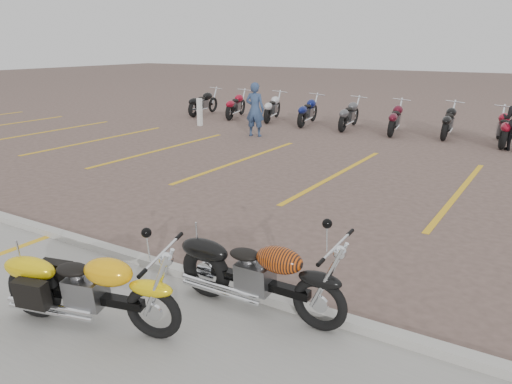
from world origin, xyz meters
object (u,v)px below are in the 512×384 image
(yellow_cruiser, at_px, (88,290))
(bollard, at_px, (200,112))
(person_a, at_px, (255,109))
(flame_cruiser, at_px, (256,276))

(yellow_cruiser, relative_size, bollard, 2.08)
(person_a, bearing_deg, bollard, -23.87)
(flame_cruiser, distance_m, person_a, 11.15)
(yellow_cruiser, xyz_separation_m, flame_cruiser, (1.34, 1.22, 0.00))
(yellow_cruiser, distance_m, bollard, 13.60)
(flame_cruiser, distance_m, bollard, 13.43)
(yellow_cruiser, distance_m, person_a, 11.60)
(yellow_cruiser, height_order, bollard, bollard)
(person_a, relative_size, bollard, 1.74)
(yellow_cruiser, height_order, flame_cruiser, flame_cruiser)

